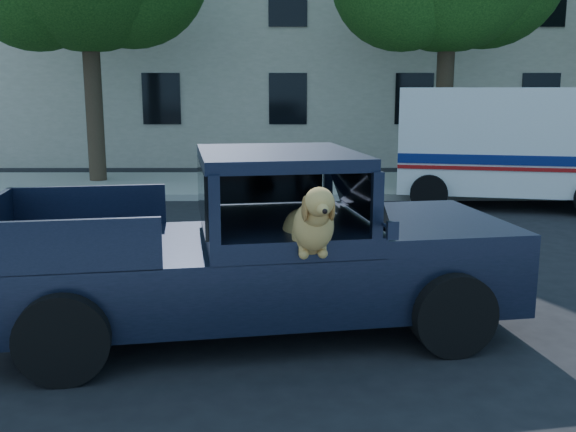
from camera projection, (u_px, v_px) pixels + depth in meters
name	position (u px, v px, depth m)	size (l,w,h in m)	color
ground	(207.00, 306.00, 7.46)	(120.00, 120.00, 0.00)	black
far_sidewalk	(250.00, 185.00, 16.47)	(60.00, 4.00, 0.15)	gray
lane_stripes	(350.00, 239.00, 10.80)	(21.60, 0.14, 0.01)	silver
building_main	(344.00, 32.00, 22.79)	(26.00, 6.00, 9.00)	beige
pickup_truck	(246.00, 271.00, 6.64)	(5.48, 2.99, 1.87)	black
mail_truck	(502.00, 155.00, 13.77)	(4.94, 3.13, 2.52)	silver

